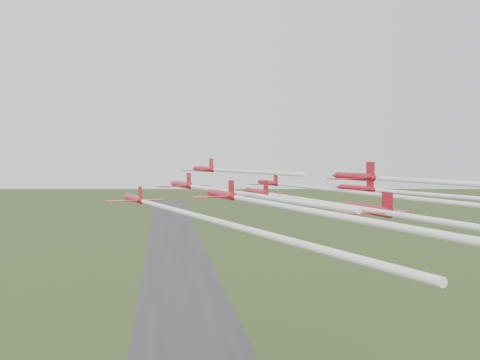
{
  "coord_description": "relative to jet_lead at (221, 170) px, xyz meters",
  "views": [
    {
      "loc": [
        -8.54,
        -89.93,
        59.9
      ],
      "look_at": [
        5.24,
        4.53,
        55.78
      ],
      "focal_mm": 40.0,
      "sensor_mm": 36.0,
      "label": 1
    }
  ],
  "objects": [
    {
      "name": "jet_row3_left",
      "position": [
        -10.59,
        -44.21,
        -3.49
      ],
      "size": [
        22.01,
        61.06,
        2.46
      ],
      "rotation": [
        0.0,
        0.0,
        0.31
      ],
      "color": "maroon"
    },
    {
      "name": "jet_row2_left",
      "position": [
        -4.11,
        -20.5,
        -2.55
      ],
      "size": [
        20.31,
        57.84,
        2.91
      ],
      "rotation": [
        0.0,
        0.0,
        0.29
      ],
      "color": "maroon"
    },
    {
      "name": "jet_trail_solo",
      "position": [
        14.96,
        -62.68,
        -3.49
      ],
      "size": [
        16.34,
        60.55,
        2.84
      ],
      "rotation": [
        0.0,
        0.0,
        0.21
      ],
      "color": "maroon"
    },
    {
      "name": "jet_row4_right",
      "position": [
        21.25,
        -45.84,
        -0.37
      ],
      "size": [
        19.31,
        64.76,
        2.88
      ],
      "rotation": [
        0.0,
        0.0,
        0.24
      ],
      "color": "maroon"
    },
    {
      "name": "jet_lead",
      "position": [
        0.0,
        0.0,
        0.0
      ],
      "size": [
        17.42,
        44.52,
        2.92
      ],
      "rotation": [
        0.0,
        0.0,
        0.31
      ],
      "color": "maroon"
    },
    {
      "name": "jet_row3_right",
      "position": [
        26.98,
        -20.0,
        -3.26
      ],
      "size": [
        16.95,
        42.83,
        2.79
      ],
      "rotation": [
        0.0,
        0.0,
        0.32
      ],
      "color": "maroon"
    },
    {
      "name": "jet_row3_mid",
      "position": [
        7.27,
        -30.07,
        -3.41
      ],
      "size": [
        15.77,
        54.97,
        2.72
      ],
      "rotation": [
        0.0,
        0.0,
        0.22
      ],
      "color": "maroon"
    },
    {
      "name": "jet_row4_left",
      "position": [
        0.94,
        -51.79,
        -2.56
      ],
      "size": [
        20.22,
        66.16,
        2.66
      ],
      "rotation": [
        0.0,
        0.0,
        0.25
      ],
      "color": "maroon"
    },
    {
      "name": "jet_row2_right",
      "position": [
        13.43,
        -23.07,
        -2.45
      ],
      "size": [
        18.74,
        66.5,
        2.41
      ],
      "rotation": [
        0.0,
        0.0,
        0.23
      ],
      "color": "maroon"
    },
    {
      "name": "runway",
      "position": [
        -3.2,
        182.7,
        -57.25
      ],
      "size": [
        38.0,
        900.0,
        0.04
      ],
      "primitive_type": "cube",
      "color": "#333335",
      "rests_on": "ground"
    }
  ]
}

